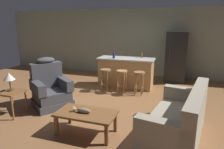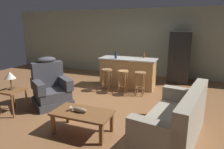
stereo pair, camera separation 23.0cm
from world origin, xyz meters
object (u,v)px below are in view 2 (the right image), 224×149
object	(u,v)px
bottle_tall_green	(144,56)
bar_stool_left	(107,76)
table_lamp	(10,76)
refrigerator	(179,57)
coffee_table	(82,115)
bar_stool_middle	(123,77)
recliner_near_lamp	(51,88)
kitchen_island	(128,73)
bottle_short_amber	(116,55)
fish_figurine	(78,110)
bar_stool_right	(140,79)
couch	(175,122)
end_table	(12,94)

from	to	relation	value
bottle_tall_green	bar_stool_left	bearing A→B (deg)	-138.01
table_lamp	refrigerator	bearing A→B (deg)	50.49
bar_stool_left	table_lamp	bearing A→B (deg)	-121.96
coffee_table	bar_stool_middle	size ratio (longest dim) A/B	1.62
recliner_near_lamp	kitchen_island	world-z (taller)	recliner_near_lamp
bottle_short_amber	fish_figurine	bearing A→B (deg)	-82.94
coffee_table	bar_stool_middle	bearing A→B (deg)	90.67
coffee_table	table_lamp	distance (m)	2.02
bottle_tall_green	bottle_short_amber	size ratio (longest dim) A/B	0.80
bar_stool_left	bottle_tall_green	size ratio (longest dim) A/B	3.37
kitchen_island	bar_stool_middle	size ratio (longest dim) A/B	2.65
bar_stool_right	bottle_tall_green	distance (m)	1.01
couch	bar_stool_middle	size ratio (longest dim) A/B	2.96
bar_stool_left	bar_stool_middle	size ratio (longest dim) A/B	1.00
recliner_near_lamp	table_lamp	xyz separation A→B (m)	(-0.50, -0.73, 0.45)
couch	bottle_tall_green	distance (m)	3.24
couch	refrigerator	world-z (taller)	refrigerator
coffee_table	couch	bearing A→B (deg)	12.90
coffee_table	table_lamp	size ratio (longest dim) A/B	2.68
kitchen_island	bar_stool_middle	world-z (taller)	kitchen_island
table_lamp	bar_stool_left	xyz separation A→B (m)	(1.40, 2.24, -0.40)
refrigerator	fish_figurine	bearing A→B (deg)	-108.95
bar_stool_left	kitchen_island	bearing A→B (deg)	53.33
fish_figurine	end_table	bearing A→B (deg)	173.62
bottle_short_amber	couch	bearing A→B (deg)	-50.70
recliner_near_lamp	table_lamp	world-z (taller)	recliner_near_lamp
bar_stool_right	refrigerator	bearing A→B (deg)	63.18
kitchen_island	bar_stool_middle	bearing A→B (deg)	-85.69
coffee_table	kitchen_island	bearing A→B (deg)	91.42
kitchen_island	bottle_short_amber	distance (m)	0.69
fish_figurine	bar_stool_left	xyz separation A→B (m)	(-0.48, 2.48, 0.01)
end_table	kitchen_island	world-z (taller)	kitchen_island
bar_stool_middle	bar_stool_right	distance (m)	0.52
refrigerator	bottle_tall_green	distance (m)	1.43
bar_stool_left	bottle_tall_green	bearing A→B (deg)	41.99
recliner_near_lamp	end_table	size ratio (longest dim) A/B	2.14
table_lamp	bottle_tall_green	size ratio (longest dim) A/B	2.03
table_lamp	bar_stool_right	size ratio (longest dim) A/B	0.60
fish_figurine	recliner_near_lamp	size ratio (longest dim) A/B	0.28
table_lamp	bottle_tall_green	bearing A→B (deg)	52.87
couch	bottle_short_amber	size ratio (longest dim) A/B	7.99
fish_figurine	couch	distance (m)	1.74
end_table	refrigerator	world-z (taller)	refrigerator
refrigerator	table_lamp	bearing A→B (deg)	-129.51
refrigerator	end_table	bearing A→B (deg)	-129.05
recliner_near_lamp	kitchen_island	bearing A→B (deg)	93.14
kitchen_island	bar_stool_left	world-z (taller)	kitchen_island
fish_figurine	recliner_near_lamp	bearing A→B (deg)	144.92
bar_stool_left	bottle_tall_green	distance (m)	1.37
bar_stool_right	fish_figurine	bearing A→B (deg)	-102.60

